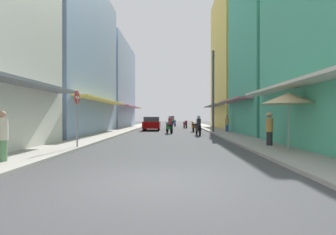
# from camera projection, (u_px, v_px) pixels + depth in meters

# --- Properties ---
(ground_plane) EXTENTS (108.27, 108.27, 0.00)m
(ground_plane) POSITION_uv_depth(u_px,v_px,m) (169.00, 131.00, 26.57)
(ground_plane) COLOR #424244
(sidewalk_left) EXTENTS (2.08, 57.21, 0.12)m
(sidewalk_left) POSITION_uv_depth(u_px,v_px,m) (122.00, 131.00, 26.68)
(sidewalk_left) COLOR #ADA89E
(sidewalk_left) RESTS_ON ground
(sidewalk_right) EXTENTS (2.08, 57.21, 0.12)m
(sidewalk_right) POSITION_uv_depth(u_px,v_px,m) (217.00, 131.00, 26.46)
(sidewalk_right) COLOR #9E9991
(sidewalk_right) RESTS_ON ground
(building_left_mid) EXTENTS (7.05, 13.26, 12.79)m
(building_left_mid) POSITION_uv_depth(u_px,v_px,m) (64.00, 58.00, 22.07)
(building_left_mid) COLOR #8CA5CC
(building_left_mid) RESTS_ON ground
(building_left_far) EXTENTS (7.05, 13.19, 11.48)m
(building_left_far) POSITION_uv_depth(u_px,v_px,m) (106.00, 86.00, 36.15)
(building_left_far) COLOR #8CA5CC
(building_left_far) RESTS_ON ground
(building_right_mid) EXTENTS (7.05, 8.91, 13.90)m
(building_right_mid) POSITION_uv_depth(u_px,v_px,m) (277.00, 49.00, 21.37)
(building_right_mid) COLOR #4CB28C
(building_right_mid) RESTS_ON ground
(building_right_far) EXTENTS (7.05, 11.25, 16.85)m
(building_right_far) POSITION_uv_depth(u_px,v_px,m) (242.00, 60.00, 32.42)
(building_right_far) COLOR #EFD159
(building_right_far) RESTS_ON ground
(motorbike_red) EXTENTS (0.55, 1.81, 1.58)m
(motorbike_red) POSITION_uv_depth(u_px,v_px,m) (172.00, 121.00, 42.79)
(motorbike_red) COLOR black
(motorbike_red) RESTS_ON ground
(motorbike_blue) EXTENTS (0.76, 1.74, 1.58)m
(motorbike_blue) POSITION_uv_depth(u_px,v_px,m) (174.00, 122.00, 37.89)
(motorbike_blue) COLOR black
(motorbike_blue) RESTS_ON ground
(motorbike_orange) EXTENTS (0.55, 1.81, 0.96)m
(motorbike_orange) POSITION_uv_depth(u_px,v_px,m) (193.00, 127.00, 25.57)
(motorbike_orange) COLOR black
(motorbike_orange) RESTS_ON ground
(motorbike_maroon) EXTENTS (0.60, 1.79, 0.96)m
(motorbike_maroon) POSITION_uv_depth(u_px,v_px,m) (185.00, 124.00, 33.55)
(motorbike_maroon) COLOR black
(motorbike_maroon) RESTS_ON ground
(motorbike_green) EXTENTS (0.74, 1.74, 1.58)m
(motorbike_green) POSITION_uv_depth(u_px,v_px,m) (169.00, 125.00, 23.05)
(motorbike_green) COLOR black
(motorbike_green) RESTS_ON ground
(motorbike_black) EXTENTS (0.55, 1.81, 1.58)m
(motorbike_black) POSITION_uv_depth(u_px,v_px,m) (198.00, 127.00, 20.59)
(motorbike_black) COLOR black
(motorbike_black) RESTS_ON ground
(parked_car) EXTENTS (1.87, 4.15, 1.45)m
(parked_car) POSITION_uv_depth(u_px,v_px,m) (152.00, 123.00, 28.30)
(parked_car) COLOR #8C0000
(parked_car) RESTS_ON ground
(pedestrian_far) EXTENTS (0.34, 0.34, 1.59)m
(pedestrian_far) POSITION_uv_depth(u_px,v_px,m) (227.00, 124.00, 24.03)
(pedestrian_far) COLOR #334C8C
(pedestrian_far) RESTS_ON ground
(pedestrian_foreground) EXTENTS (0.44, 0.44, 1.73)m
(pedestrian_foreground) POSITION_uv_depth(u_px,v_px,m) (269.00, 127.00, 12.56)
(pedestrian_foreground) COLOR #262628
(pedestrian_foreground) RESTS_ON ground
(pedestrian_crossing) EXTENTS (0.34, 0.34, 1.67)m
(pedestrian_crossing) POSITION_uv_depth(u_px,v_px,m) (2.00, 138.00, 8.09)
(pedestrian_crossing) COLOR #598C59
(pedestrian_crossing) RESTS_ON ground
(vendor_umbrella) EXTENTS (2.21, 2.21, 2.47)m
(vendor_umbrella) POSITION_uv_depth(u_px,v_px,m) (288.00, 98.00, 10.79)
(vendor_umbrella) COLOR #99999E
(vendor_umbrella) RESTS_ON ground
(utility_pole) EXTENTS (0.20, 1.20, 7.38)m
(utility_pole) POSITION_uv_depth(u_px,v_px,m) (213.00, 91.00, 23.55)
(utility_pole) COLOR #4C4C4F
(utility_pole) RESTS_ON ground
(street_sign_no_entry) EXTENTS (0.07, 0.60, 2.65)m
(street_sign_no_entry) POSITION_uv_depth(u_px,v_px,m) (77.00, 112.00, 11.80)
(street_sign_no_entry) COLOR gray
(street_sign_no_entry) RESTS_ON ground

